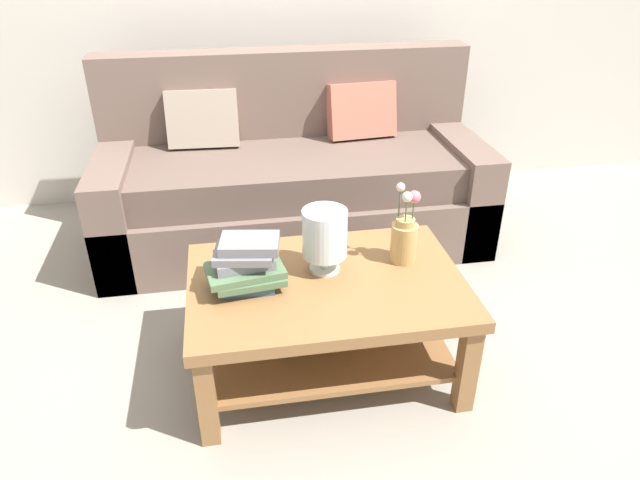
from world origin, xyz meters
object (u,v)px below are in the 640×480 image
glass_hurricane_vase (325,235)px  book_stack_main (246,265)px  coffee_table (325,305)px  couch (293,180)px  flower_pitcher (405,236)px

glass_hurricane_vase → book_stack_main: bearing=-169.2°
coffee_table → book_stack_main: bearing=177.9°
book_stack_main → coffee_table: bearing=-2.1°
couch → coffee_table: size_ratio=1.98×
glass_hurricane_vase → flower_pitcher: size_ratio=0.79×
book_stack_main → glass_hurricane_vase: bearing=10.8°
couch → coffee_table: (-0.02, -1.22, -0.04)m
couch → flower_pitcher: size_ratio=6.34×
glass_hurricane_vase → flower_pitcher: bearing=3.5°
flower_pitcher → book_stack_main: bearing=-172.9°
flower_pitcher → couch: bearing=106.2°
couch → flower_pitcher: bearing=-73.8°
coffee_table → flower_pitcher: size_ratio=3.21×
book_stack_main → glass_hurricane_vase: glass_hurricane_vase is taller
coffee_table → flower_pitcher: (0.35, 0.09, 0.24)m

